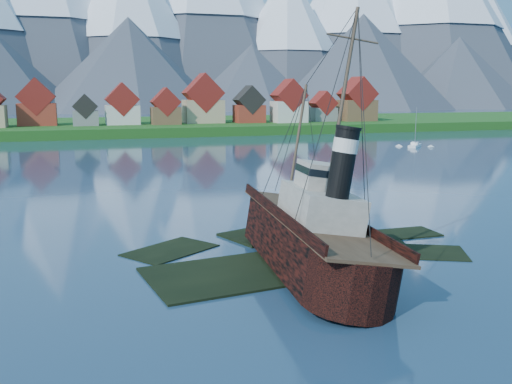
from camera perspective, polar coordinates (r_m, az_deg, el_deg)
name	(u,v)px	position (r m, az deg, el deg)	size (l,w,h in m)	color
ground	(286,260)	(49.34, 2.99, -6.86)	(1400.00, 1400.00, 0.00)	navy
shoal	(296,256)	(51.97, 4.01, -6.38)	(31.71, 21.24, 1.14)	black
shore_bank	(125,130)	(215.35, -12.93, 6.06)	(600.00, 80.00, 3.20)	#1B4F16
seawall	(136,138)	(177.59, -11.96, 5.28)	(600.00, 2.50, 2.00)	#3F3D38
town	(22,107)	(197.20, -22.34, 7.83)	(250.96, 16.69, 17.30)	maroon
mountains	(91,1)	(531.04, -16.21, 17.88)	(965.00, 340.00, 205.00)	#2D333D
tugboat_wreck	(299,232)	(47.74, 4.32, -4.03)	(6.37, 27.45, 21.75)	black
sailboat_d	(415,146)	(152.61, 15.59, 4.45)	(6.77, 6.93, 10.58)	white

